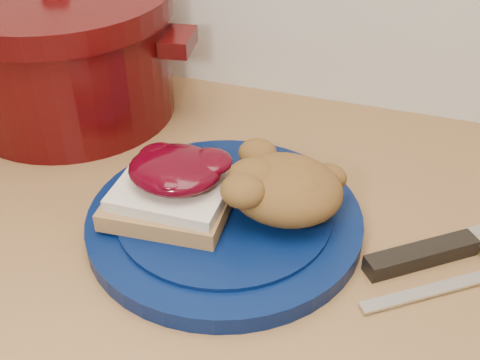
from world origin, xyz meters
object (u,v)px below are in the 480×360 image
(dutch_oven, at_px, (65,53))
(plate, at_px, (225,221))
(butter_knife, at_px, (446,287))
(chef_knife, at_px, (458,245))
(pepper_grinder, at_px, (121,55))

(dutch_oven, bearing_deg, plate, -31.26)
(plate, bearing_deg, dutch_oven, 148.74)
(butter_knife, distance_m, dutch_oven, 0.54)
(chef_knife, distance_m, butter_knife, 0.06)
(plate, relative_size, pepper_grinder, 2.31)
(dutch_oven, xyz_separation_m, pepper_grinder, (0.05, 0.06, -0.02))
(pepper_grinder, bearing_deg, dutch_oven, -128.11)
(dutch_oven, bearing_deg, chef_knife, -14.47)
(chef_knife, relative_size, butter_knife, 1.53)
(chef_knife, distance_m, dutch_oven, 0.53)
(butter_knife, distance_m, pepper_grinder, 0.52)
(plate, relative_size, chef_knife, 1.07)
(chef_knife, relative_size, dutch_oven, 0.76)
(chef_knife, xyz_separation_m, dutch_oven, (-0.51, 0.13, 0.08))
(plate, bearing_deg, pepper_grinder, 135.36)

